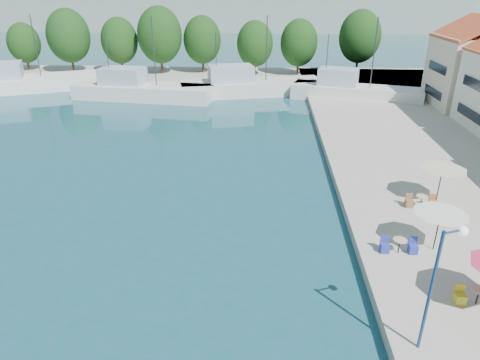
# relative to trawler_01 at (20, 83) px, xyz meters

# --- Properties ---
(quay_far) EXTENTS (90.00, 16.00, 0.60)m
(quay_far) POSITION_rel_trawler_01_xyz_m (24.63, 9.27, -0.77)
(quay_far) COLOR #AAA599
(quay_far) RESTS_ON ground
(hill_west) EXTENTS (180.00, 40.00, 16.00)m
(hill_west) POSITION_rel_trawler_01_xyz_m (2.63, 102.27, 6.93)
(hill_west) COLOR gray
(hill_west) RESTS_ON ground
(hill_east) EXTENTS (140.00, 40.00, 12.00)m
(hill_east) POSITION_rel_trawler_01_xyz_m (72.63, 122.27, 4.93)
(hill_east) COLOR gray
(hill_east) RESTS_ON ground
(building_06) EXTENTS (9.00, 8.80, 10.20)m
(building_06) POSITION_rel_trawler_01_xyz_m (56.63, -6.73, 4.43)
(building_06) COLOR beige
(building_06) RESTS_ON quay_right
(trawler_01) EXTENTS (22.62, 14.54, 10.20)m
(trawler_01) POSITION_rel_trawler_01_xyz_m (0.00, 0.00, 0.00)
(trawler_01) COLOR white
(trawler_01) RESTS_ON ground
(trawler_02) EXTENTS (17.88, 6.60, 10.20)m
(trawler_02) POSITION_rel_trawler_01_xyz_m (17.69, -3.56, 0.00)
(trawler_02) COLOR silver
(trawler_02) RESTS_ON ground
(trawler_03) EXTENTS (19.15, 9.18, 10.20)m
(trawler_03) POSITION_rel_trawler_01_xyz_m (31.10, -0.21, 0.00)
(trawler_03) COLOR silver
(trawler_03) RESTS_ON ground
(trawler_04) EXTENTS (16.13, 8.24, 10.20)m
(trawler_04) POSITION_rel_trawler_01_xyz_m (44.18, -2.54, 0.00)
(trawler_04) COLOR silver
(trawler_04) RESTS_ON ground
(tree_01) EXTENTS (4.98, 4.98, 7.37)m
(tree_01) POSITION_rel_trawler_01_xyz_m (-5.30, 12.21, 3.78)
(tree_01) COLOR #3F2B19
(tree_01) RESTS_ON quay_far
(tree_02) EXTENTS (6.46, 6.46, 9.56)m
(tree_02) POSITION_rel_trawler_01_xyz_m (2.81, 10.83, 5.05)
(tree_02) COLOR #3F2B19
(tree_02) RESTS_ON quay_far
(tree_03) EXTENTS (5.59, 5.59, 8.28)m
(tree_03) POSITION_rel_trawler_01_xyz_m (10.45, 11.63, 4.31)
(tree_03) COLOR #3F2B19
(tree_03) RESTS_ON quay_far
(tree_04) EXTENTS (6.70, 6.70, 9.92)m
(tree_04) POSITION_rel_trawler_01_xyz_m (17.06, 10.81, 5.26)
(tree_04) COLOR #3F2B19
(tree_04) RESTS_ON quay_far
(tree_05) EXTENTS (5.77, 5.77, 8.54)m
(tree_05) POSITION_rel_trawler_01_xyz_m (23.31, 12.28, 4.46)
(tree_05) COLOR #3F2B19
(tree_05) RESTS_ON quay_far
(tree_06) EXTENTS (5.39, 5.39, 7.98)m
(tree_06) POSITION_rel_trawler_01_xyz_m (31.51, 10.40, 4.14)
(tree_06) COLOR #3F2B19
(tree_06) RESTS_ON quay_far
(tree_07) EXTENTS (5.53, 5.53, 8.19)m
(tree_07) POSITION_rel_trawler_01_xyz_m (38.10, 11.11, 4.26)
(tree_07) COLOR #3F2B19
(tree_07) RESTS_ON quay_far
(tree_08) EXTENTS (6.35, 6.35, 9.39)m
(tree_08) POSITION_rel_trawler_01_xyz_m (47.53, 13.84, 4.96)
(tree_08) COLOR #3F2B19
(tree_08) RESTS_ON quay_far
(umbrella_white) EXTENTS (2.70, 2.70, 2.07)m
(umbrella_white) POSITION_rel_trawler_01_xyz_m (42.44, -37.02, 1.36)
(umbrella_white) COLOR black
(umbrella_white) RESTS_ON quay_right
(umbrella_cream) EXTENTS (2.87, 2.87, 2.15)m
(umbrella_cream) POSITION_rel_trawler_01_xyz_m (44.53, -31.34, 1.44)
(umbrella_cream) COLOR black
(umbrella_cream) RESTS_ON quay_right
(cafe_table_01) EXTENTS (1.82, 0.70, 0.76)m
(cafe_table_01) POSITION_rel_trawler_01_xyz_m (42.82, -41.15, -0.18)
(cafe_table_01) COLOR black
(cafe_table_01) RESTS_ON quay_right
(cafe_table_02) EXTENTS (1.82, 0.70, 0.76)m
(cafe_table_02) POSITION_rel_trawler_01_xyz_m (40.57, -37.46, -0.18)
(cafe_table_02) COLOR black
(cafe_table_02) RESTS_ON quay_right
(cafe_table_03) EXTENTS (1.82, 0.70, 0.76)m
(cafe_table_03) POSITION_rel_trawler_01_xyz_m (43.22, -32.37, -0.18)
(cafe_table_03) COLOR black
(cafe_table_03) RESTS_ON quay_right
(street_lamp) EXTENTS (0.98, 0.54, 5.03)m
(street_lamp) POSITION_rel_trawler_01_xyz_m (39.93, -43.64, 3.02)
(street_lamp) COLOR navy
(street_lamp) RESTS_ON quay_right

